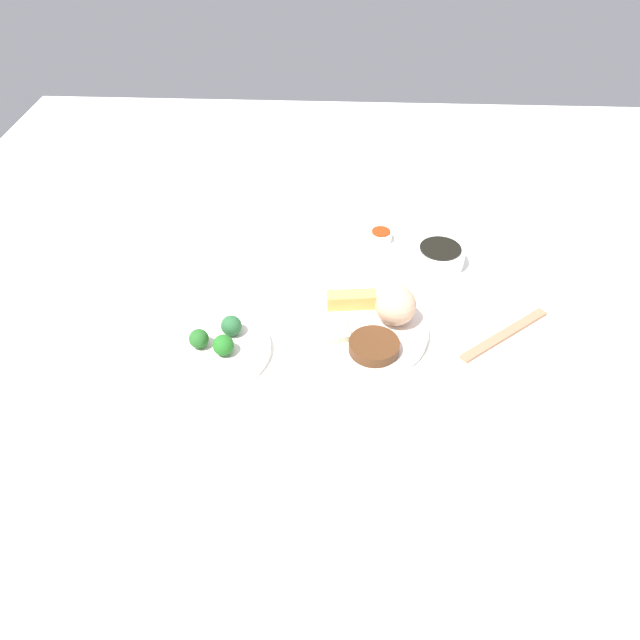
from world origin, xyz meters
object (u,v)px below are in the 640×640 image
object	(u,v)px
broccoli_plate	(216,350)
soy_sauce_bowl	(439,257)
main_plate	(362,330)
sauce_ramekin_sweet_and_sour	(381,236)
chopsticks_pair	(505,335)

from	to	relation	value
broccoli_plate	soy_sauce_bowl	distance (m)	0.54
main_plate	sauce_ramekin_sweet_and_sour	distance (m)	0.33
soy_sauce_bowl	chopsticks_pair	size ratio (longest dim) A/B	0.48
main_plate	chopsticks_pair	world-z (taller)	main_plate
soy_sauce_bowl	sauce_ramekin_sweet_and_sour	bearing A→B (deg)	-34.82
soy_sauce_bowl	sauce_ramekin_sweet_and_sour	xyz separation A→B (m)	(0.13, -0.09, -0.01)
main_plate	soy_sauce_bowl	xyz separation A→B (m)	(-0.17, -0.24, 0.01)
broccoli_plate	sauce_ramekin_sweet_and_sour	size ratio (longest dim) A/B	3.99
broccoli_plate	chopsticks_pair	size ratio (longest dim) A/B	0.90
broccoli_plate	sauce_ramekin_sweet_and_sour	xyz separation A→B (m)	(-0.32, -0.40, 0.00)
chopsticks_pair	soy_sauce_bowl	bearing A→B (deg)	-65.48
broccoli_plate	sauce_ramekin_sweet_and_sour	bearing A→B (deg)	-129.20
main_plate	sauce_ramekin_sweet_and_sour	bearing A→B (deg)	-97.89
broccoli_plate	soy_sauce_bowl	bearing A→B (deg)	-145.70
main_plate	sauce_ramekin_sweet_and_sour	size ratio (longest dim) A/B	4.90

